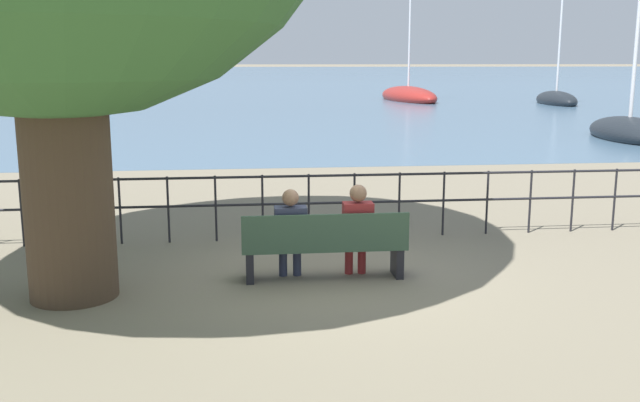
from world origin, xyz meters
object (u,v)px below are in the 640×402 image
(seated_person_right, at_px, (357,226))
(sailboat_2, at_px, (556,100))
(sailboat_0, at_px, (408,96))
(park_bench, at_px, (325,246))
(seated_person_left, at_px, (291,229))
(harbor_lighthouse, at_px, (92,0))
(sailboat_3, at_px, (629,132))

(seated_person_right, xyz_separation_m, sailboat_2, (19.04, 35.91, -0.39))
(sailboat_0, bearing_deg, seated_person_right, -111.53)
(park_bench, distance_m, sailboat_0, 42.36)
(seated_person_left, relative_size, sailboat_2, 0.13)
(park_bench, relative_size, seated_person_right, 1.73)
(seated_person_right, xyz_separation_m, harbor_lighthouse, (-24.38, 110.60, 11.49))
(seated_person_right, height_order, harbor_lighthouse, harbor_lighthouse)
(sailboat_2, bearing_deg, sailboat_3, -100.91)
(seated_person_left, relative_size, sailboat_3, 0.17)
(seated_person_right, bearing_deg, sailboat_3, 51.06)
(park_bench, relative_size, sailboat_2, 0.23)
(park_bench, xyz_separation_m, sailboat_2, (19.48, 35.99, -0.15))
(seated_person_left, height_order, sailboat_2, sailboat_2)
(park_bench, relative_size, seated_person_left, 1.79)
(seated_person_right, distance_m, harbor_lighthouse, 113.83)
(seated_person_left, bearing_deg, seated_person_right, -0.06)
(seated_person_left, height_order, seated_person_right, seated_person_right)
(sailboat_2, bearing_deg, seated_person_left, -112.37)
(seated_person_left, relative_size, seated_person_right, 0.96)
(harbor_lighthouse, bearing_deg, seated_person_left, -78.00)
(park_bench, distance_m, seated_person_left, 0.50)
(park_bench, relative_size, sailboat_3, 0.30)
(harbor_lighthouse, bearing_deg, park_bench, -77.79)
(seated_person_right, xyz_separation_m, sailboat_3, (12.62, 15.62, -0.43))
(sailboat_0, bearing_deg, park_bench, -112.08)
(sailboat_3, xyz_separation_m, harbor_lighthouse, (-37.00, 94.98, 11.92))
(park_bench, distance_m, sailboat_2, 40.92)
(park_bench, height_order, seated_person_right, seated_person_right)
(seated_person_right, height_order, sailboat_3, sailboat_3)
(seated_person_left, relative_size, harbor_lighthouse, 0.05)
(sailboat_2, bearing_deg, harbor_lighthouse, 126.82)
(park_bench, distance_m, sailboat_3, 20.43)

